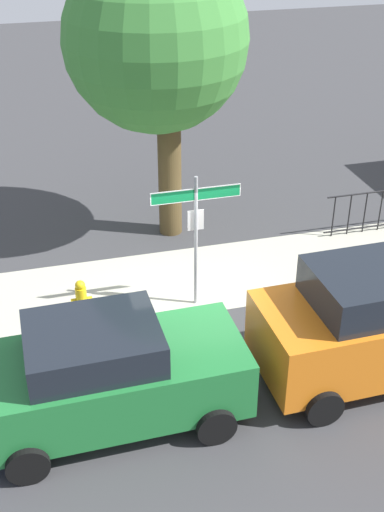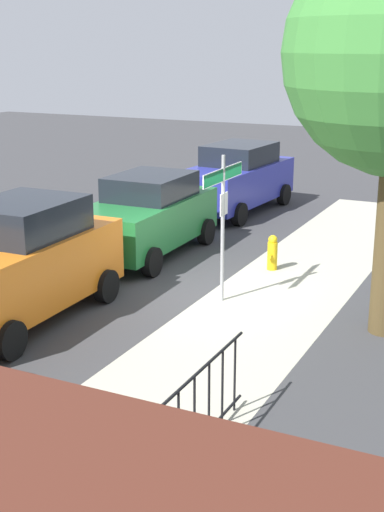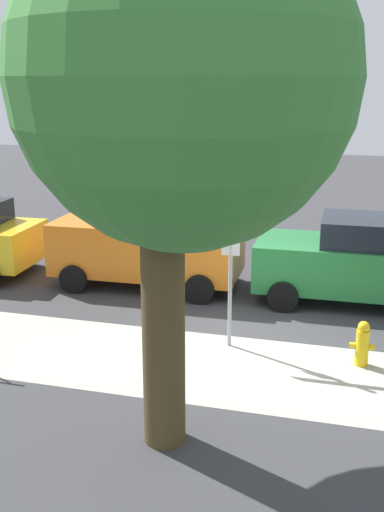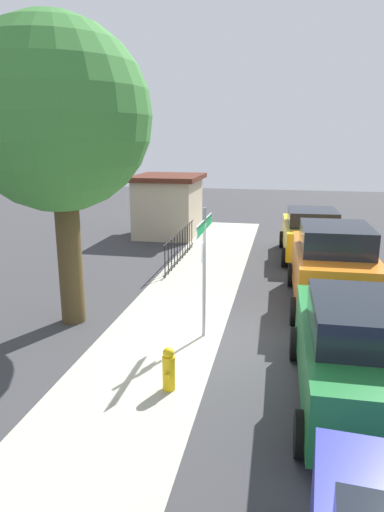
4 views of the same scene
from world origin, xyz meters
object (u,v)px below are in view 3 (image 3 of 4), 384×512
shade_tree (185,84)px  car_green (359,261)px  fire_hydrant (362,344)px  car_orange (149,241)px  street_sign (231,238)px

shade_tree → car_green: (-2.11, -5.98, -3.61)m
car_green → fire_hydrant: bearing=91.3°
fire_hydrant → car_green: bearing=-87.8°
car_orange → fire_hydrant: 5.68m
shade_tree → car_green: 7.30m
street_sign → car_orange: size_ratio=0.66×
street_sign → car_green: (-2.17, -2.86, -1.05)m
car_orange → fire_hydrant: (-4.75, 3.05, -0.67)m
shade_tree → car_green: shade_tree is taller
car_green → fire_hydrant: 3.11m
car_orange → shade_tree: bearing=111.8°
car_green → fire_hydrant: car_green is taller
shade_tree → fire_hydrant: size_ratio=8.47×
street_sign → shade_tree: 4.03m
car_green → street_sign: bearing=51.9°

